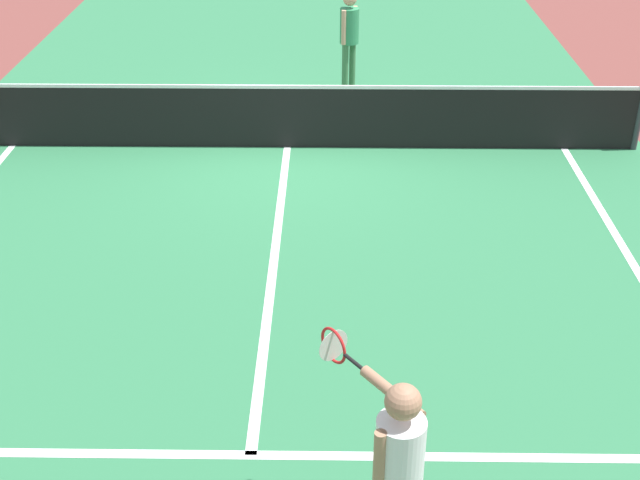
# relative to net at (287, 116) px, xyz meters

# --- Properties ---
(ground_plane) EXTENTS (60.00, 60.00, 0.00)m
(ground_plane) POSITION_rel_net_xyz_m (0.00, 0.00, -0.49)
(ground_plane) COLOR brown
(court_surface_inbounds) EXTENTS (10.62, 24.40, 0.00)m
(court_surface_inbounds) POSITION_rel_net_xyz_m (0.00, 0.00, -0.49)
(court_surface_inbounds) COLOR #2D7247
(court_surface_inbounds) RESTS_ON ground_plane
(line_service_near) EXTENTS (8.22, 0.10, 0.01)m
(line_service_near) POSITION_rel_net_xyz_m (0.00, -6.40, -0.49)
(line_service_near) COLOR white
(line_service_near) RESTS_ON ground_plane
(line_center_service) EXTENTS (0.10, 6.40, 0.01)m
(line_center_service) POSITION_rel_net_xyz_m (0.00, -3.20, -0.49)
(line_center_service) COLOR white
(line_center_service) RESTS_ON ground_plane
(net) EXTENTS (10.35, 0.09, 1.07)m
(net) POSITION_rel_net_xyz_m (0.00, 0.00, 0.00)
(net) COLOR #33383D
(net) RESTS_ON ground_plane
(player_near) EXTENTS (0.69, 1.12, 1.71)m
(player_near) POSITION_rel_net_xyz_m (1.08, -7.55, 0.58)
(player_near) COLOR #3F7247
(player_near) RESTS_ON ground_plane
(player_far) EXTENTS (0.32, 0.36, 1.70)m
(player_far) POSITION_rel_net_xyz_m (0.95, 2.51, 0.55)
(player_far) COLOR #3F7247
(player_far) RESTS_ON ground_plane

